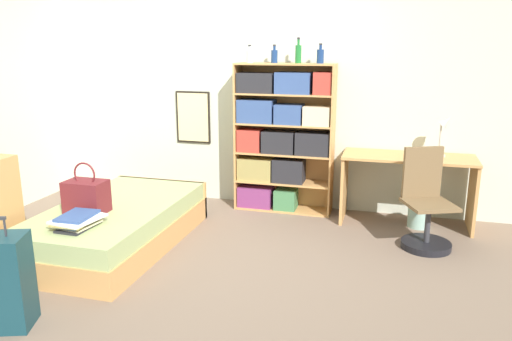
{
  "coord_description": "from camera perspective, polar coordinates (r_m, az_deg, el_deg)",
  "views": [
    {
      "loc": [
        1.6,
        -3.75,
        1.79
      ],
      "look_at": [
        0.49,
        0.19,
        0.75
      ],
      "focal_mm": 35.0,
      "sensor_mm": 36.0,
      "label": 1
    }
  ],
  "objects": [
    {
      "name": "ground_plane",
      "position": [
        4.45,
        -6.82,
        -9.55
      ],
      "size": [
        14.0,
        14.0,
        0.0
      ],
      "primitive_type": "plane",
      "color": "#756051"
    },
    {
      "name": "desk_lamp",
      "position": [
        5.21,
        20.72,
        4.54
      ],
      "size": [
        0.18,
        0.13,
        0.42
      ],
      "color": "#ADA89E",
      "rests_on": "desk"
    },
    {
      "name": "bottle_blue",
      "position": [
        5.23,
        7.36,
        12.87
      ],
      "size": [
        0.07,
        0.07,
        0.2
      ],
      "color": "navy",
      "rests_on": "bookcase"
    },
    {
      "name": "wall_back",
      "position": [
        5.63,
        -0.84,
        9.26
      ],
      "size": [
        10.0,
        0.09,
        2.6
      ],
      "color": "beige",
      "rests_on": "ground_plane"
    },
    {
      "name": "bed",
      "position": [
        4.73,
        -15.52,
        -6.01
      ],
      "size": [
        1.01,
        1.87,
        0.39
      ],
      "color": "tan",
      "rests_on": "ground_plane"
    },
    {
      "name": "bottle_brown",
      "position": [
        5.35,
        2.11,
        12.96
      ],
      "size": [
        0.07,
        0.07,
        0.19
      ],
      "color": "navy",
      "rests_on": "bookcase"
    },
    {
      "name": "bottle_green",
      "position": [
        5.36,
        -0.72,
        12.96
      ],
      "size": [
        0.07,
        0.07,
        0.19
      ],
      "color": "#B7BCC1",
      "rests_on": "bookcase"
    },
    {
      "name": "book_stack_on_bed",
      "position": [
        4.18,
        -19.75,
        -5.43
      ],
      "size": [
        0.35,
        0.4,
        0.1
      ],
      "color": "#232328",
      "rests_on": "bed"
    },
    {
      "name": "bookcase",
      "position": [
        5.39,
        2.79,
        3.84
      ],
      "size": [
        1.06,
        0.31,
        1.6
      ],
      "color": "tan",
      "rests_on": "ground_plane"
    },
    {
      "name": "bottle_clear",
      "position": [
        5.26,
        4.86,
        13.19
      ],
      "size": [
        0.06,
        0.06,
        0.26
      ],
      "color": "#1E6B2D",
      "rests_on": "bookcase"
    },
    {
      "name": "waste_bin",
      "position": [
        5.29,
        18.18,
        -4.81
      ],
      "size": [
        0.23,
        0.23,
        0.25
      ],
      "color": "#99C1B2",
      "rests_on": "ground_plane"
    },
    {
      "name": "handbag",
      "position": [
        4.49,
        -18.82,
        -2.78
      ],
      "size": [
        0.34,
        0.23,
        0.44
      ],
      "color": "maroon",
      "rests_on": "bed"
    },
    {
      "name": "desk_chair",
      "position": [
        4.76,
        18.82,
        -4.92
      ],
      "size": [
        0.53,
        0.53,
        0.9
      ],
      "color": "black",
      "rests_on": "ground_plane"
    },
    {
      "name": "desk",
      "position": [
        5.22,
        16.92,
        -0.59
      ],
      "size": [
        1.29,
        0.53,
        0.71
      ],
      "color": "tan",
      "rests_on": "ground_plane"
    }
  ]
}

